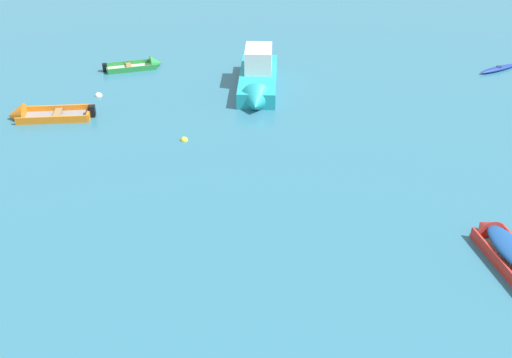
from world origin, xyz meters
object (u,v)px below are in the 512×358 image
at_px(kayak_deep_blue_cluster_outer, 498,69).
at_px(motor_launch_turquoise_foreground_center, 258,80).
at_px(rowboat_orange_back_row_left, 33,115).
at_px(mooring_buoy_outer_edge, 99,96).
at_px(rowboat_red_near_camera, 503,246).
at_px(rowboat_green_near_left, 145,65).
at_px(mooring_buoy_between_boats_right, 184,140).

bearing_deg(kayak_deep_blue_cluster_outer, motor_launch_turquoise_foreground_center, -179.35).
bearing_deg(rowboat_orange_back_row_left, kayak_deep_blue_cluster_outer, 2.86).
xyz_separation_m(motor_launch_turquoise_foreground_center, mooring_buoy_outer_edge, (-8.92, 1.03, -0.70)).
distance_m(rowboat_red_near_camera, motor_launch_turquoise_foreground_center, 17.42).
bearing_deg(kayak_deep_blue_cluster_outer, rowboat_green_near_left, 167.79).
distance_m(rowboat_orange_back_row_left, kayak_deep_blue_cluster_outer, 27.24).
distance_m(kayak_deep_blue_cluster_outer, mooring_buoy_between_boats_right, 20.34).
height_order(rowboat_orange_back_row_left, motor_launch_turquoise_foreground_center, motor_launch_turquoise_foreground_center).
xyz_separation_m(rowboat_green_near_left, mooring_buoy_between_boats_right, (1.45, -9.81, -0.15)).
distance_m(rowboat_green_near_left, mooring_buoy_between_boats_right, 9.92).
xyz_separation_m(rowboat_red_near_camera, mooring_buoy_between_boats_right, (-10.95, 11.18, -0.38)).
height_order(motor_launch_turquoise_foreground_center, mooring_buoy_outer_edge, motor_launch_turquoise_foreground_center).
xyz_separation_m(rowboat_red_near_camera, motor_launch_turquoise_foreground_center, (-6.26, 16.25, 0.33)).
bearing_deg(motor_launch_turquoise_foreground_center, rowboat_red_near_camera, -68.93).
xyz_separation_m(rowboat_red_near_camera, rowboat_green_near_left, (-12.41, 20.99, -0.22)).
xyz_separation_m(rowboat_orange_back_row_left, mooring_buoy_between_boats_right, (7.55, -3.88, -0.19)).
bearing_deg(mooring_buoy_between_boats_right, rowboat_orange_back_row_left, 152.79).
relative_size(kayak_deep_blue_cluster_outer, rowboat_green_near_left, 0.78).
bearing_deg(rowboat_orange_back_row_left, mooring_buoy_between_boats_right, -27.21).
relative_size(rowboat_red_near_camera, kayak_deep_blue_cluster_outer, 1.50).
xyz_separation_m(kayak_deep_blue_cluster_outer, rowboat_green_near_left, (-21.11, 4.57, 0.02)).
relative_size(rowboat_orange_back_row_left, mooring_buoy_outer_edge, 11.15).
bearing_deg(mooring_buoy_outer_edge, rowboat_orange_back_row_left, -146.32).
bearing_deg(rowboat_red_near_camera, rowboat_green_near_left, 120.58).
height_order(mooring_buoy_between_boats_right, mooring_buoy_outer_edge, mooring_buoy_outer_edge).
bearing_deg(mooring_buoy_between_boats_right, rowboat_green_near_left, 98.41).
relative_size(kayak_deep_blue_cluster_outer, mooring_buoy_outer_edge, 6.94).
relative_size(rowboat_orange_back_row_left, mooring_buoy_between_boats_right, 12.24).
height_order(rowboat_orange_back_row_left, mooring_buoy_outer_edge, rowboat_orange_back_row_left).
relative_size(rowboat_green_near_left, mooring_buoy_between_boats_right, 9.71).
distance_m(mooring_buoy_between_boats_right, mooring_buoy_outer_edge, 7.42).
xyz_separation_m(rowboat_green_near_left, mooring_buoy_outer_edge, (-2.78, -3.71, -0.15)).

